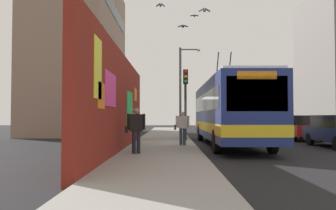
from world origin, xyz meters
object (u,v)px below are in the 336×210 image
(city_bus, at_px, (229,110))
(street_lamp, at_px, (183,84))
(parked_car_red, at_px, (298,127))
(pedestrian_at_curb, at_px, (182,125))
(parked_car_dark_gray, at_px, (270,125))
(traffic_light, at_px, (186,92))
(pedestrian_near_wall, at_px, (136,127))

(city_bus, distance_m, street_lamp, 9.30)
(parked_car_red, bearing_deg, pedestrian_at_curb, 126.32)
(street_lamp, bearing_deg, parked_car_dark_gray, -77.65)
(parked_car_red, distance_m, traffic_light, 7.98)
(parked_car_dark_gray, height_order, street_lamp, street_lamp)
(parked_car_dark_gray, relative_size, street_lamp, 0.67)
(parked_car_red, height_order, pedestrian_at_curb, pedestrian_at_curb)
(parked_car_red, xyz_separation_m, pedestrian_at_curb, (-5.63, 7.66, 0.25))
(parked_car_dark_gray, relative_size, traffic_light, 1.11)
(traffic_light, height_order, street_lamp, street_lamp)
(pedestrian_at_curb, distance_m, traffic_light, 3.81)
(parked_car_dark_gray, xyz_separation_m, street_lamp, (-1.59, 7.27, 3.20))
(parked_car_red, bearing_deg, pedestrian_near_wall, 134.74)
(parked_car_red, height_order, street_lamp, street_lamp)
(city_bus, relative_size, parked_car_dark_gray, 2.56)
(city_bus, height_order, pedestrian_at_curb, city_bus)
(pedestrian_at_curb, bearing_deg, city_bus, -61.27)
(pedestrian_near_wall, height_order, street_lamp, street_lamp)
(parked_car_dark_gray, bearing_deg, city_bus, 153.41)
(parked_car_red, relative_size, street_lamp, 0.67)
(parked_car_red, distance_m, pedestrian_near_wall, 13.38)
(traffic_light, relative_size, street_lamp, 0.61)
(pedestrian_at_curb, bearing_deg, traffic_light, -5.28)
(parked_car_red, distance_m, pedestrian_at_curb, 9.51)
(parked_car_dark_gray, bearing_deg, pedestrian_at_curb, 146.88)
(pedestrian_near_wall, bearing_deg, parked_car_dark_gray, -31.47)
(city_bus, height_order, traffic_light, city_bus)
(city_bus, bearing_deg, parked_car_dark_gray, -26.59)
(traffic_light, bearing_deg, parked_car_red, -72.54)
(pedestrian_near_wall, height_order, traffic_light, traffic_light)
(parked_car_red, distance_m, parked_car_dark_gray, 6.11)
(parked_car_dark_gray, xyz_separation_m, pedestrian_near_wall, (-15.52, 9.50, 0.30))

